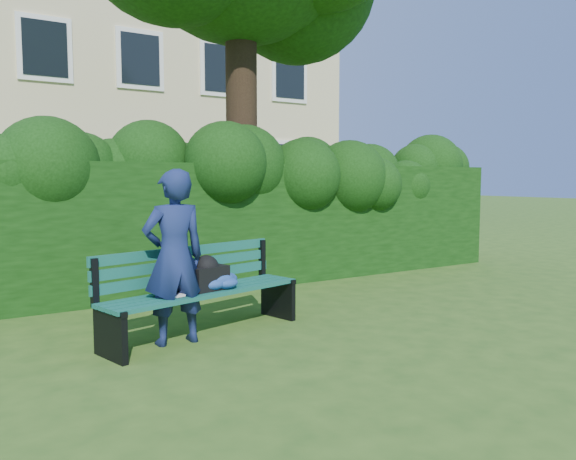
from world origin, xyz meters
TOP-DOWN VIEW (x-y plane):
  - ground at (0.00, 0.00)m, footprint 80.00×80.00m
  - apartment_building at (-0.00, 13.99)m, footprint 16.00×8.08m
  - hedge at (0.00, 2.20)m, footprint 10.00×1.00m
  - park_bench at (-1.43, -0.07)m, footprint 2.25×1.06m
  - man_reading at (-1.81, -0.22)m, footprint 0.62×0.41m

SIDE VIEW (x-z plane):
  - ground at x=0.00m, z-range 0.00..0.00m
  - park_bench at x=-1.43m, z-range 0.06..0.95m
  - man_reading at x=-1.81m, z-range 0.00..1.68m
  - hedge at x=0.00m, z-range 0.00..1.80m
  - apartment_building at x=0.00m, z-range 0.00..12.00m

